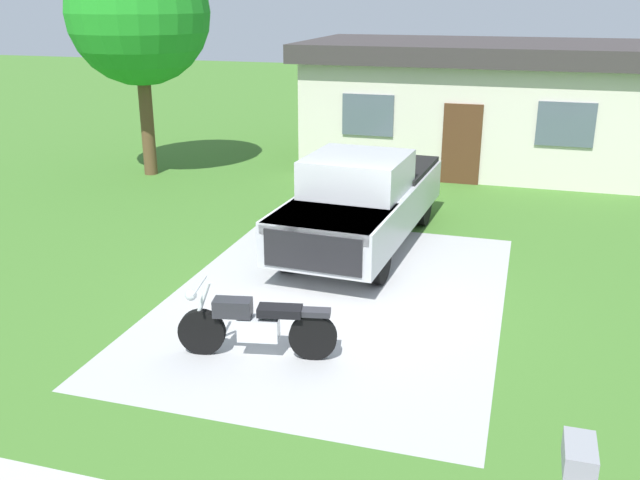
{
  "coord_description": "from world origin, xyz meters",
  "views": [
    {
      "loc": [
        2.79,
        -10.24,
        4.75
      ],
      "look_at": [
        -0.35,
        0.29,
        0.9
      ],
      "focal_mm": 39.41,
      "sensor_mm": 36.0,
      "label": 1
    }
  ],
  "objects_px": {
    "neighbor_house": "(472,102)",
    "shade_tree": "(138,13)",
    "motorcycle": "(255,325)",
    "pickup_truck": "(363,198)",
    "mailbox": "(577,473)"
  },
  "relations": [
    {
      "from": "neighbor_house",
      "to": "shade_tree",
      "type": "bearing_deg",
      "value": -154.98
    },
    {
      "from": "shade_tree",
      "to": "neighbor_house",
      "type": "height_order",
      "value": "shade_tree"
    },
    {
      "from": "motorcycle",
      "to": "shade_tree",
      "type": "distance_m",
      "value": 11.82
    },
    {
      "from": "pickup_truck",
      "to": "mailbox",
      "type": "height_order",
      "value": "pickup_truck"
    },
    {
      "from": "motorcycle",
      "to": "shade_tree",
      "type": "relative_size",
      "value": 0.35
    },
    {
      "from": "pickup_truck",
      "to": "neighbor_house",
      "type": "xyz_separation_m",
      "value": [
        1.35,
        7.93,
        0.84
      ]
    },
    {
      "from": "motorcycle",
      "to": "pickup_truck",
      "type": "bearing_deg",
      "value": 86.05
    },
    {
      "from": "pickup_truck",
      "to": "mailbox",
      "type": "distance_m",
      "value": 8.56
    },
    {
      "from": "mailbox",
      "to": "neighbor_house",
      "type": "relative_size",
      "value": 0.13
    },
    {
      "from": "motorcycle",
      "to": "neighbor_house",
      "type": "xyz_separation_m",
      "value": [
        1.7,
        12.88,
        1.32
      ]
    },
    {
      "from": "pickup_truck",
      "to": "neighbor_house",
      "type": "bearing_deg",
      "value": 80.31
    },
    {
      "from": "shade_tree",
      "to": "neighbor_house",
      "type": "distance_m",
      "value": 9.59
    },
    {
      "from": "pickup_truck",
      "to": "shade_tree",
      "type": "distance_m",
      "value": 8.76
    },
    {
      "from": "motorcycle",
      "to": "mailbox",
      "type": "bearing_deg",
      "value": -34.9
    },
    {
      "from": "motorcycle",
      "to": "shade_tree",
      "type": "height_order",
      "value": "shade_tree"
    }
  ]
}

